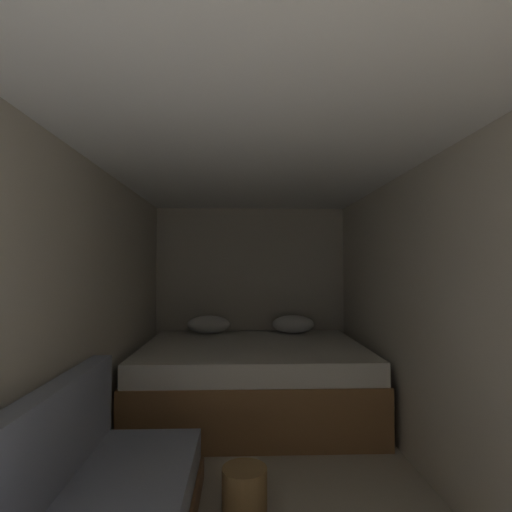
{
  "coord_description": "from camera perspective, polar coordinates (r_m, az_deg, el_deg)",
  "views": [
    {
      "loc": [
        -0.11,
        -0.41,
        1.39
      ],
      "look_at": [
        -0.0,
        2.58,
        1.48
      ],
      "focal_mm": 28.72,
      "sensor_mm": 36.0,
      "label": 1
    }
  ],
  "objects": [
    {
      "name": "wicker_basket",
      "position": [
        2.71,
        -1.61,
        -29.68
      ],
      "size": [
        0.26,
        0.26,
        0.24
      ],
      "color": "olive",
      "rests_on": "ground"
    },
    {
      "name": "ceiling_slab",
      "position": [
        2.37,
        0.7,
        16.29
      ],
      "size": [
        2.31,
        5.14,
        0.05
      ],
      "primitive_type": "cube",
      "color": "white",
      "rests_on": "wall_left"
    },
    {
      "name": "wall_right",
      "position": [
        2.59,
        26.86,
        -9.12
      ],
      "size": [
        0.05,
        5.14,
        2.1
      ],
      "primitive_type": "cube",
      "color": "beige",
      "rests_on": "ground"
    },
    {
      "name": "wall_back",
      "position": [
        4.86,
        -0.76,
        -5.75
      ],
      "size": [
        2.31,
        0.05,
        2.1
      ],
      "primitive_type": "cube",
      "color": "beige",
      "rests_on": "ground"
    },
    {
      "name": "wall_left",
      "position": [
        2.5,
        -26.54,
        -9.41
      ],
      "size": [
        0.05,
        5.14,
        2.1
      ],
      "primitive_type": "cube",
      "color": "beige",
      "rests_on": "ground"
    },
    {
      "name": "bed",
      "position": [
        4.07,
        -0.47,
        -16.62
      ],
      "size": [
        2.09,
        1.71,
        0.87
      ],
      "color": "olive",
      "rests_on": "ground"
    }
  ]
}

